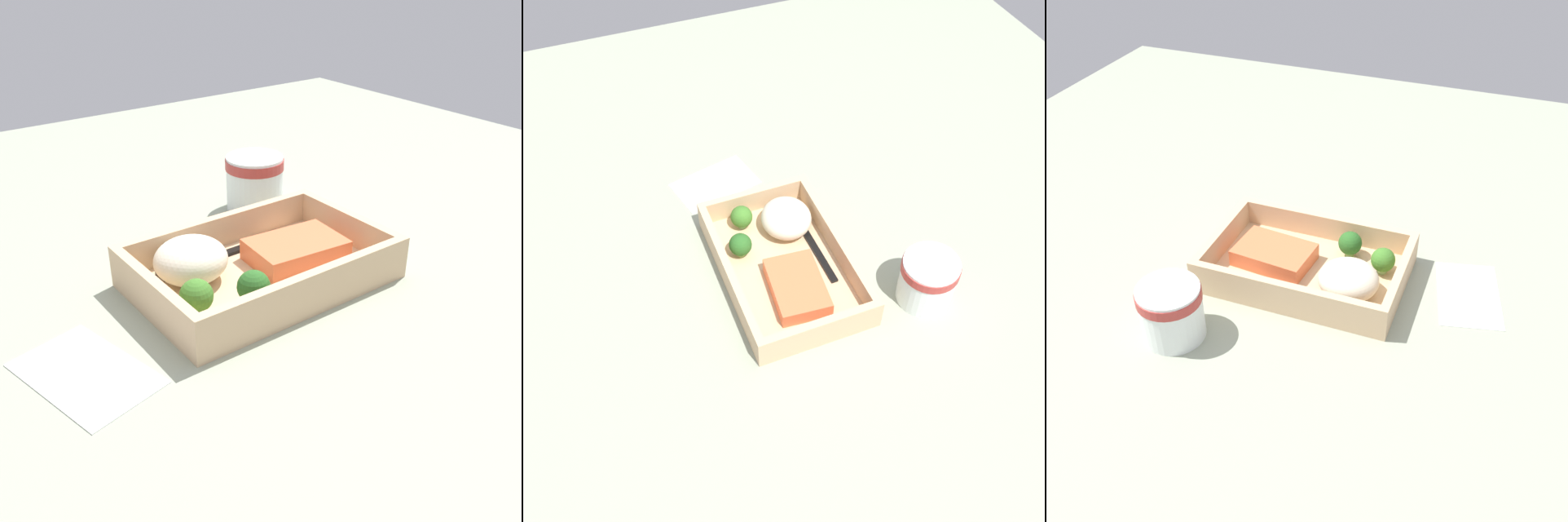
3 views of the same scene
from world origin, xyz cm
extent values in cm
cube|color=#949D87|center=(0.00, 0.00, -1.00)|extent=(160.00, 160.00, 2.00)
cube|color=#D3AE84|center=(0.00, 0.00, 0.60)|extent=(28.91, 18.79, 1.20)
cube|color=#D3AE84|center=(0.00, -8.79, 3.18)|extent=(28.91, 1.20, 3.96)
cube|color=#D3AE84|center=(0.00, 8.79, 3.18)|extent=(28.91, 1.20, 3.96)
cube|color=#D3AE84|center=(-13.85, 0.00, 3.18)|extent=(1.20, 16.39, 3.96)
cube|color=#D3AE84|center=(13.85, 0.00, 3.18)|extent=(1.20, 16.39, 3.96)
cube|color=#EE6E41|center=(-5.24, 0.10, 2.50)|extent=(11.86, 8.60, 2.60)
ellipsoid|color=beige|center=(7.35, -3.29, 3.78)|extent=(8.57, 8.04, 5.15)
cylinder|color=#7AA553|center=(4.90, 5.32, 1.88)|extent=(1.36, 1.36, 1.37)
sphere|color=#296022|center=(4.90, 5.32, 3.56)|extent=(3.59, 3.59, 3.59)
cylinder|color=#7EA667|center=(10.58, 3.18, 1.85)|extent=(1.36, 1.36, 1.29)
sphere|color=#3E7828|center=(10.58, 3.18, 3.48)|extent=(3.58, 3.58, 3.58)
cube|color=black|center=(0.56, -5.95, 1.42)|extent=(12.42, 1.35, 0.44)
cube|color=black|center=(8.46, -5.80, 1.42)|extent=(3.44, 2.27, 0.44)
cylinder|color=white|center=(-12.11, -17.78, 3.97)|extent=(8.24, 8.24, 7.94)
cylinder|color=#B23833|center=(-12.11, -17.78, 6.83)|extent=(8.48, 8.48, 1.43)
cube|color=white|center=(23.28, 3.95, 0.12)|extent=(11.62, 15.57, 0.24)
camera|label=1|loc=(36.90, 49.64, 36.42)|focal=42.00mm
camera|label=2|loc=(-55.63, 22.02, 74.12)|focal=42.00mm
camera|label=3|loc=(24.85, -66.18, 57.49)|focal=42.00mm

